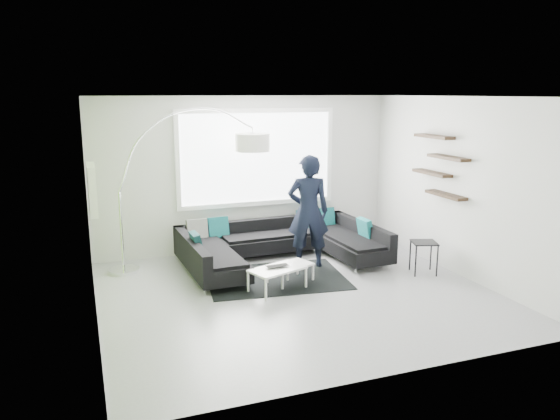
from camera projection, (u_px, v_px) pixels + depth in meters
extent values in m
plane|color=gray|center=(297.00, 294.00, 7.90)|extent=(5.50, 5.50, 0.00)
cube|color=silver|center=(246.00, 174.00, 9.90)|extent=(5.50, 0.04, 2.80)
cube|color=silver|center=(394.00, 245.00, 5.31)|extent=(5.50, 0.04, 2.80)
cube|color=silver|center=(90.00, 214.00, 6.67)|extent=(0.04, 5.00, 2.80)
cube|color=silver|center=(460.00, 187.00, 8.54)|extent=(0.04, 5.00, 2.80)
cube|color=silver|center=(298.00, 97.00, 7.31)|extent=(5.50, 5.00, 0.04)
cube|color=#6B9E33|center=(90.00, 214.00, 6.68)|extent=(0.01, 5.00, 2.80)
cube|color=white|center=(257.00, 158.00, 9.86)|extent=(2.96, 0.06, 1.68)
cube|color=white|center=(93.00, 189.00, 7.20)|extent=(0.12, 0.66, 0.66)
cube|color=black|center=(440.00, 165.00, 8.80)|extent=(0.20, 1.24, 0.95)
cube|color=black|center=(282.00, 255.00, 9.22)|extent=(3.33, 2.14, 0.34)
cube|color=black|center=(282.00, 237.00, 9.16)|extent=(3.33, 2.14, 0.26)
cube|color=#0C4C51|center=(282.00, 234.00, 9.14)|extent=(2.92, 0.29, 0.36)
cube|color=black|center=(276.00, 278.00, 8.55)|extent=(2.30, 1.80, 0.01)
cube|color=silver|center=(284.00, 275.00, 8.17)|extent=(1.18, 0.92, 0.34)
cube|color=black|center=(423.00, 258.00, 8.75)|extent=(0.48, 0.48, 0.52)
imported|color=black|center=(308.00, 211.00, 8.97)|extent=(0.93, 0.83, 1.88)
imported|color=black|center=(279.00, 267.00, 7.97)|extent=(0.36, 0.25, 0.03)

